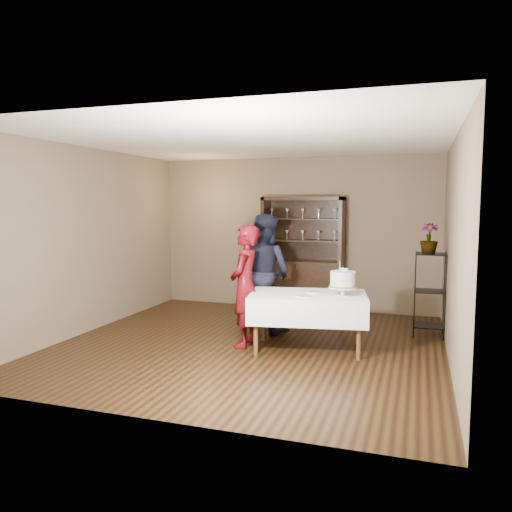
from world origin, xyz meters
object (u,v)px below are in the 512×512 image
object	(u,v)px
china_hutch	(303,274)
cake_table	(308,307)
woman	(245,286)
cake	(343,280)
potted_plant	(429,238)
man	(265,273)
plant_etagere	(430,291)

from	to	relation	value
china_hutch	cake_table	xyz separation A→B (m)	(0.58, -2.26, -0.10)
woman	cake	distance (m)	1.28
cake_table	cake	bearing A→B (deg)	1.41
cake_table	woman	distance (m)	0.87
cake_table	potted_plant	bearing A→B (deg)	38.45
potted_plant	man	bearing A→B (deg)	-170.21
woman	cake	world-z (taller)	woman
cake	potted_plant	size ratio (longest dim) A/B	1.13
plant_etagere	cake_table	bearing A→B (deg)	-141.11
china_hutch	plant_etagere	xyz separation A→B (m)	(2.08, -1.05, -0.01)
china_hutch	plant_etagere	world-z (taller)	china_hutch
woman	cake	xyz separation A→B (m)	(1.27, 0.08, 0.12)
plant_etagere	man	xyz separation A→B (m)	(-2.32, -0.44, 0.22)
man	potted_plant	world-z (taller)	man
woman	man	world-z (taller)	man
cake	woman	bearing A→B (deg)	-176.40
plant_etagere	cake_table	xyz separation A→B (m)	(-1.50, -1.21, -0.09)
cake	china_hutch	bearing A→B (deg)	114.46
china_hutch	plant_etagere	size ratio (longest dim) A/B	1.67
plant_etagere	woman	size ratio (longest dim) A/B	0.75
plant_etagere	man	distance (m)	2.37
potted_plant	plant_etagere	bearing A→B (deg)	52.61
china_hutch	man	size ratio (longest dim) A/B	1.15
plant_etagere	cake_table	size ratio (longest dim) A/B	0.74
plant_etagere	cake	size ratio (longest dim) A/B	2.49
china_hutch	potted_plant	xyz separation A→B (m)	(2.04, -1.10, 0.74)
plant_etagere	woman	world-z (taller)	woman
man	plant_etagere	bearing A→B (deg)	-146.12
cake_table	man	distance (m)	1.16
plant_etagere	man	bearing A→B (deg)	-169.22
man	cake	bearing A→B (deg)	172.20
woman	potted_plant	world-z (taller)	potted_plant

